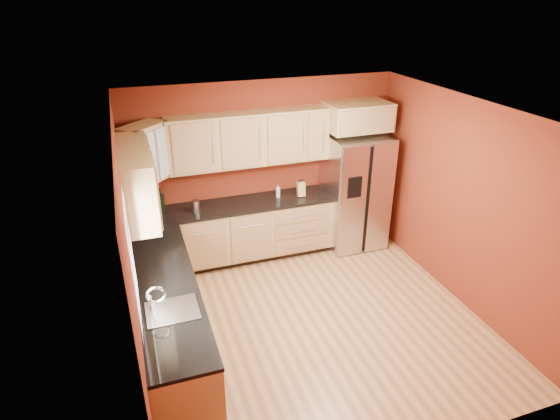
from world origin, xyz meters
name	(u,v)px	position (x,y,z in m)	size (l,w,h in m)	color
floor	(312,319)	(0.00, 0.00, 0.00)	(4.00, 4.00, 0.00)	#99693B
ceiling	(319,113)	(0.00, 0.00, 2.60)	(4.00, 4.00, 0.00)	silver
wall_back	(263,168)	(0.00, 2.00, 1.30)	(4.00, 0.04, 2.60)	maroon
wall_front	(416,343)	(0.00, -2.00, 1.30)	(4.00, 0.04, 2.60)	maroon
wall_left	(131,257)	(-2.00, 0.00, 1.30)	(0.04, 4.00, 2.60)	maroon
wall_right	(463,203)	(2.00, 0.00, 1.30)	(0.04, 4.00, 2.60)	maroon
base_cabinets_back	(235,234)	(-0.55, 1.70, 0.44)	(2.90, 0.60, 0.88)	tan
base_cabinets_left	(170,319)	(-1.70, 0.00, 0.44)	(0.60, 2.80, 0.88)	tan
countertop_back	(234,206)	(-0.55, 1.69, 0.90)	(2.90, 0.62, 0.04)	black
countertop_left	(167,284)	(-1.69, 0.00, 0.90)	(0.62, 2.80, 0.04)	black
upper_cabinets_back	(249,139)	(-0.25, 1.83, 1.83)	(2.30, 0.33, 0.75)	tan
upper_cabinets_left	(137,181)	(-1.83, 0.72, 1.83)	(0.33, 1.35, 0.75)	tan
corner_upper_cabinet	(146,153)	(-1.67, 1.67, 1.83)	(0.62, 0.33, 0.75)	tan
over_fridge_cabinet	(358,116)	(1.35, 1.70, 2.05)	(0.92, 0.60, 0.40)	tan
refrigerator	(354,191)	(1.35, 1.62, 0.89)	(0.90, 0.75, 1.78)	#BCBCC1
window	(133,260)	(-1.98, -0.50, 1.55)	(0.03, 0.90, 1.00)	white
sink_faucet	(171,298)	(-1.69, -0.50, 1.07)	(0.50, 0.42, 0.30)	white
canister_left	(152,207)	(-1.68, 1.74, 1.03)	(0.13, 0.13, 0.21)	#BCBCC1
canister_right	(196,206)	(-1.10, 1.61, 1.01)	(0.11, 0.11, 0.18)	#BCBCC1
wine_bottle_a	(158,202)	(-1.59, 1.74, 1.09)	(0.08, 0.08, 0.34)	black
wine_bottle_b	(161,201)	(-1.55, 1.73, 1.11)	(0.08, 0.08, 0.37)	black
knife_block	(301,189)	(0.48, 1.67, 1.03)	(0.11, 0.10, 0.22)	tan
soap_dispenser	(278,191)	(0.14, 1.73, 1.01)	(0.06, 0.06, 0.18)	silver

